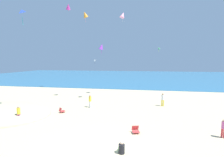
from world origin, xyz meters
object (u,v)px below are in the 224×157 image
Objects in this scene: kite_orange at (85,14)px; kite_pink at (123,15)px; beach_chair_near_camera at (136,130)px; beach_chair_far_right at (62,110)px; person_1 at (90,100)px; person_6 at (223,127)px; kite_white at (95,61)px; kite_blue at (21,11)px; person_4 at (121,148)px; kite_magenta at (68,7)px; kite_purple at (101,47)px; person_0 at (19,113)px; kite_green at (159,48)px; person_2 at (163,99)px.

kite_orange is 1.00× the size of kite_pink.
kite_orange is (-7.55, 10.53, 12.05)m from beach_chair_near_camera.
beach_chair_near_camera is 0.42× the size of kite_pink.
person_1 is at bearing -5.33° from beach_chair_far_right.
kite_white reaches higher than person_6.
kite_orange reaches higher than person_6.
kite_white is 18.04m from kite_blue.
beach_chair_near_camera is at bearing -30.50° from person_4.
beach_chair_far_right is at bearing -119.89° from kite_pink.
kite_purple is at bearing -40.93° from kite_magenta.
kite_orange is (3.18, 10.02, 11.43)m from person_0.
kite_pink reaches higher than person_6.
kite_pink is (10.79, -3.97, -3.13)m from kite_magenta.
kite_green is (15.04, 20.21, -2.06)m from kite_blue.
kite_magenta is 11.33m from kite_white.
person_6 is 24.58m from kite_white.
kite_blue is 0.96× the size of kite_pink.
kite_white reaches higher than person_4.
person_0 reaches higher than beach_chair_far_right.
kite_magenta reaches higher than person_6.
beach_chair_near_camera is 0.73× the size of kite_white.
person_4 is 0.52× the size of kite_blue.
kite_pink reaches higher than beach_chair_far_right.
kite_magenta is 19.58m from kite_green.
kite_purple is 1.44× the size of kite_green.
person_1 is at bearing -151.57° from beach_chair_near_camera.
person_4 is 28.51m from kite_magenta.
kite_orange reaches higher than kite_blue.
person_0 is 15.87m from person_2.
kite_purple is at bearing -128.85° from kite_green.
kite_blue is at bearing -110.72° from kite_orange.
beach_chair_far_right is 10.58m from kite_blue.
kite_blue is (-0.12, 1.30, 9.45)m from person_0.
person_1 is 0.96× the size of kite_orange.
kite_white is at bearing 111.59° from kite_purple.
kite_blue reaches higher than person_0.
kite_orange is at bearing 109.13° from person_6.
person_2 is at bearing 66.21° from person_0.
kite_orange is (-6.76, 13.46, 12.00)m from person_4.
beach_chair_far_right is 1.17× the size of beach_chair_near_camera.
kite_pink is at bearing 175.92° from beach_chair_near_camera.
person_0 is 19.35m from kite_white.
kite_pink is at bearing 9.91° from beach_chair_far_right.
person_1 is 8.10m from kite_purple.
kite_magenta is at bearing 136.01° from person_0.
beach_chair_near_camera is (8.08, -3.61, -0.01)m from beach_chair_far_right.
kite_blue is at bearing -126.65° from kite_green.
person_2 is (11.28, 4.49, 0.68)m from beach_chair_far_right.
kite_pink is (3.18, 7.38, 11.93)m from person_1.
kite_blue is (2.37, -15.60, -5.62)m from kite_magenta.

